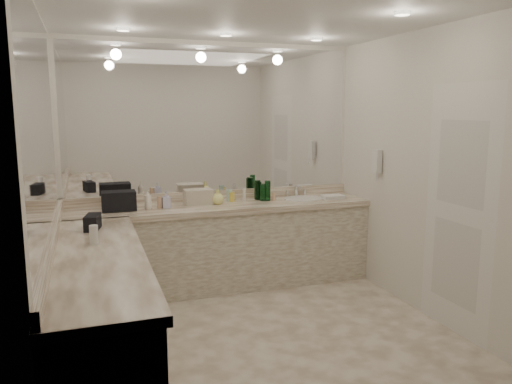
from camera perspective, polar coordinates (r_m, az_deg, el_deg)
name	(u,v)px	position (r m, az deg, el deg)	size (l,w,h in m)	color
floor	(259,332)	(4.44, 0.31, -15.70)	(3.20, 3.20, 0.00)	beige
ceiling	(259,16)	(4.08, 0.35, 19.50)	(3.20, 3.20, 0.00)	white
wall_back	(214,163)	(5.49, -4.87, 3.27)	(3.20, 0.02, 2.60)	silver
wall_left	(47,193)	(3.85, -22.77, -0.07)	(0.02, 3.00, 2.60)	silver
wall_right	(423,174)	(4.83, 18.55, 1.97)	(0.02, 3.00, 2.60)	silver
vanity_back_base	(222,248)	(5.37, -3.95, -6.43)	(3.20, 0.60, 0.84)	silver
vanity_back_top	(221,207)	(5.26, -3.98, -1.73)	(3.20, 0.64, 0.06)	#F3E3CB
vanity_left_base	(99,320)	(3.79, -17.52, -13.79)	(0.60, 2.40, 0.84)	silver
vanity_left_top	(97,258)	(3.64, -17.71, -7.24)	(0.64, 2.42, 0.06)	#F3E3CB
backsplash_back	(214,195)	(5.52, -4.77, -0.36)	(3.20, 0.04, 0.10)	#F3E3CB
backsplash_left	(53,240)	(3.92, -22.15, -5.11)	(0.04, 3.00, 0.10)	#F3E3CB
mirror_back	(213,120)	(5.45, -4.91, 8.23)	(3.12, 0.01, 1.55)	white
mirror_left	(44,125)	(3.80, -23.04, 7.02)	(0.01, 2.92, 1.55)	white
sink	(304,199)	(5.58, 5.46, -0.84)	(0.44, 0.44, 0.03)	white
faucet	(296,190)	(5.76, 4.60, 0.24)	(0.24, 0.16, 0.14)	silver
wall_phone	(377,161)	(5.37, 13.66, 3.44)	(0.06, 0.10, 0.24)	white
door	(458,211)	(4.48, 22.13, -2.03)	(0.02, 0.82, 2.10)	white
black_toiletry_bag	(119,201)	(5.08, -15.41, -1.04)	(0.33, 0.20, 0.19)	black
black_bag_spill	(93,222)	(4.35, -18.17, -3.28)	(0.11, 0.23, 0.13)	black
cream_cosmetic_case	(198,196)	(5.27, -6.64, -0.50)	(0.29, 0.18, 0.17)	beige
hand_towel	(333,197)	(5.63, 8.77, -0.55)	(0.24, 0.16, 0.04)	white
lotion_left	(94,235)	(3.88, -18.05, -4.65)	(0.06, 0.06, 0.15)	white
soap_bottle_a	(148,200)	(5.08, -12.24, -0.85)	(0.08, 0.08, 0.20)	white
soap_bottle_b	(166,200)	(5.11, -10.21, -0.87)	(0.08, 0.08, 0.17)	silver
soap_bottle_c	(218,196)	(5.25, -4.40, -0.51)	(0.13, 0.13, 0.17)	#FFFC8D
green_bottle_0	(268,191)	(5.43, 1.33, 0.14)	(0.06, 0.06, 0.22)	#0F4C1B
green_bottle_1	(258,191)	(5.50, 0.27, 0.15)	(0.07, 0.07, 0.20)	#0F4C1B
green_bottle_2	(257,190)	(5.53, 0.16, 0.26)	(0.07, 0.07, 0.21)	#0F4C1B
green_bottle_3	(263,192)	(5.43, 0.82, -0.03)	(0.07, 0.07, 0.19)	#0F4C1B
amenity_bottle_0	(229,195)	(5.41, -3.06, -0.39)	(0.06, 0.06, 0.13)	silver
amenity_bottle_1	(274,197)	(5.46, 2.05, -0.53)	(0.04, 0.04, 0.08)	#E0B28C
amenity_bottle_2	(232,197)	(5.39, -2.79, -0.56)	(0.06, 0.06, 0.10)	#F2D84C
amenity_bottle_3	(244,195)	(5.42, -1.36, -0.31)	(0.04, 0.04, 0.14)	white
amenity_bottle_4	(218,199)	(5.24, -4.38, -0.79)	(0.05, 0.05, 0.12)	#F2D84C
amenity_bottle_5	(160,202)	(5.13, -10.96, -1.14)	(0.05, 0.05, 0.12)	#E0B28C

